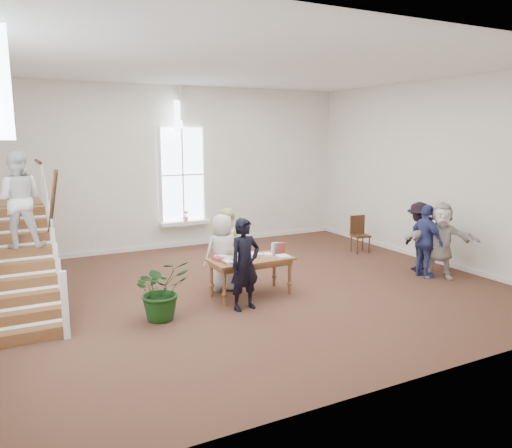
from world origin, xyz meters
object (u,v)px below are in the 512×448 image
library_table (250,262)px  floor_plant (162,289)px  woman_cluster_a (426,241)px  person_yellow (226,245)px  elderly_woman (222,252)px  side_chair (359,232)px  woman_cluster_c (441,240)px  police_officer (245,264)px  woman_cluster_b (419,237)px

library_table → floor_plant: (-1.94, -0.45, -0.15)m
library_table → woman_cluster_a: bearing=-9.7°
library_table → person_yellow: (-0.03, 1.09, 0.13)m
person_yellow → floor_plant: size_ratio=1.52×
elderly_woman → side_chair: bearing=-164.7°
person_yellow → woman_cluster_c: 4.77m
library_table → side_chair: side_chair is taller
police_officer → library_table: bearing=48.2°
side_chair → police_officer: bearing=-140.8°
police_officer → woman_cluster_b: 4.78m
library_table → police_officer: 0.80m
person_yellow → floor_plant: bearing=6.5°
woman_cluster_b → side_chair: (0.02, 2.18, -0.26)m
woman_cluster_c → side_chair: 2.85m
woman_cluster_a → side_chair: (0.26, 2.63, -0.27)m
woman_cluster_b → woman_cluster_c: bearing=18.4°
library_table → side_chair: bearing=23.9°
woman_cluster_a → floor_plant: woman_cluster_a is taller
woman_cluster_c → floor_plant: woman_cluster_c is taller
person_yellow → woman_cluster_b: woman_cluster_b is taller
person_yellow → woman_cluster_c: bearing=123.4°
woman_cluster_b → side_chair: woman_cluster_b is taller
woman_cluster_a → police_officer: bearing=92.1°
woman_cluster_b → woman_cluster_c: (0.00, -0.65, 0.04)m
police_officer → person_yellow: bearing=68.4°
library_table → elderly_woman: size_ratio=1.03×
woman_cluster_c → woman_cluster_b: bearing=129.4°
library_table → woman_cluster_b: woman_cluster_b is taller
elderly_woman → person_yellow: 0.58m
woman_cluster_a → woman_cluster_b: 0.51m
police_officer → woman_cluster_a: bearing=-8.8°
floor_plant → side_chair: (6.28, 2.42, 0.02)m
floor_plant → woman_cluster_c: bearing=-3.7°
police_officer → floor_plant: bearing=163.4°
person_yellow → floor_plant: (-1.91, -1.54, -0.28)m
police_officer → person_yellow: (0.40, 1.75, -0.04)m
police_officer → woman_cluster_a: police_officer is taller
person_yellow → side_chair: 4.46m
woman_cluster_c → floor_plant: (-6.26, 0.41, -0.32)m
person_yellow → floor_plant: person_yellow is taller
elderly_woman → floor_plant: 1.94m
woman_cluster_a → woman_cluster_c: 0.32m
library_table → side_chair: 4.77m
woman_cluster_b → woman_cluster_c: woman_cluster_c is taller
woman_cluster_b → floor_plant: woman_cluster_b is taller
person_yellow → woman_cluster_c: size_ratio=0.95×
woman_cluster_c → side_chair: woman_cluster_c is taller
library_table → woman_cluster_c: woman_cluster_c is taller
library_table → side_chair: (4.34, 1.97, -0.13)m
woman_cluster_a → elderly_woman: bearing=76.3°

